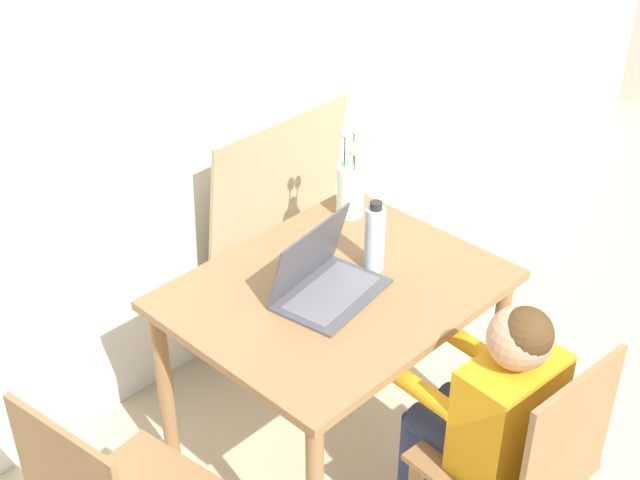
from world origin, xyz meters
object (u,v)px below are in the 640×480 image
at_px(laptop, 322,278).
at_px(flower_vase, 351,185).
at_px(water_bottle, 375,238).
at_px(person_seated, 492,403).
at_px(chair_occupied, 521,469).

distance_m(laptop, flower_vase, 0.48).
bearing_deg(water_bottle, person_seated, -104.08).
xyz_separation_m(chair_occupied, flower_vase, (0.34, 0.97, 0.39)).
relative_size(flower_vase, water_bottle, 1.39).
distance_m(chair_occupied, person_seated, 0.20).
xyz_separation_m(person_seated, laptop, (-0.07, 0.59, 0.17)).
height_order(chair_occupied, person_seated, person_seated).
xyz_separation_m(laptop, flower_vase, (0.40, 0.25, 0.06)).
distance_m(chair_occupied, laptop, 0.79).
bearing_deg(flower_vase, laptop, -147.79).
bearing_deg(flower_vase, person_seated, -111.55).
distance_m(laptop, water_bottle, 0.22).
height_order(person_seated, flower_vase, flower_vase).
bearing_deg(person_seated, chair_occupied, 90.00).
height_order(laptop, water_bottle, water_bottle).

